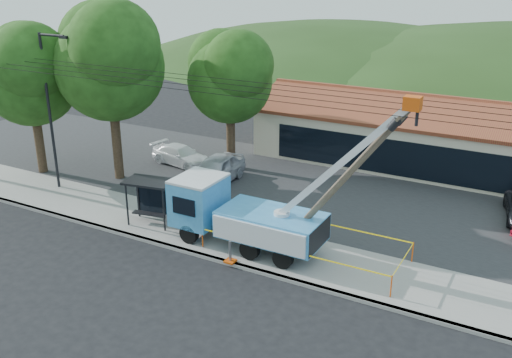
{
  "coord_description": "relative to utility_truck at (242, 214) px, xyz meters",
  "views": [
    {
      "loc": [
        11.24,
        -16.74,
        12.39
      ],
      "look_at": [
        -0.75,
        5.0,
        3.03
      ],
      "focal_mm": 40.0,
      "sensor_mm": 36.0,
      "label": 1
    }
  ],
  "objects": [
    {
      "name": "car_white",
      "position": [
        -9.31,
        8.01,
        -1.7
      ],
      "size": [
        4.54,
        2.41,
        1.25
      ],
      "primitive_type": "imported",
      "rotation": [
        0.0,
        0.0,
        1.41
      ],
      "color": "white",
      "rests_on": "ground"
    },
    {
      "name": "curb",
      "position": [
        0.81,
        -1.72,
        -1.62
      ],
      "size": [
        60.0,
        0.25,
        0.15
      ],
      "primitive_type": "cube",
      "color": "gray",
      "rests_on": "ground"
    },
    {
      "name": "streetlight",
      "position": [
        -12.97,
        1.18,
        3.61
      ],
      "size": [
        2.13,
        0.22,
        9.0
      ],
      "color": "black",
      "rests_on": "ground"
    },
    {
      "name": "bus_shelter",
      "position": [
        -5.21,
        -0.05,
        0.13
      ],
      "size": [
        2.62,
        1.88,
        2.31
      ],
      "rotation": [
        0.0,
        0.0,
        0.18
      ],
      "color": "black",
      "rests_on": "ground"
    },
    {
      "name": "ground",
      "position": [
        0.81,
        -3.82,
        -1.7
      ],
      "size": [
        120.0,
        120.0,
        0.0
      ],
      "primitive_type": "plane",
      "color": "black",
      "rests_on": "ground"
    },
    {
      "name": "tree_west_far",
      "position": [
        -16.19,
        2.68,
        4.84
      ],
      "size": [
        6.84,
        6.08,
        9.48
      ],
      "color": "#332316",
      "rests_on": "ground"
    },
    {
      "name": "strip_mall",
      "position": [
        4.81,
        16.16,
        0.18
      ],
      "size": [
        22.5,
        8.53,
        4.67
      ],
      "color": "beige",
      "rests_on": "ground"
    },
    {
      "name": "leaning_pole",
      "position": [
        4.76,
        0.29,
        2.61
      ],
      "size": [
        5.83,
        1.64,
        7.74
      ],
      "color": "brown",
      "rests_on": "ground"
    },
    {
      "name": "sidewalk",
      "position": [
        0.81,
        0.18,
        -1.62
      ],
      "size": [
        60.0,
        4.0,
        0.15
      ],
      "primitive_type": "cube",
      "color": "gray",
      "rests_on": "ground"
    },
    {
      "name": "hill_west",
      "position": [
        -14.19,
        51.18,
        -1.7
      ],
      "size": [
        78.4,
        56.0,
        28.0
      ],
      "primitive_type": "ellipsoid",
      "color": "#203915",
      "rests_on": "ground"
    },
    {
      "name": "tree_west_near",
      "position": [
        -11.19,
        4.18,
        5.83
      ],
      "size": [
        7.56,
        6.72,
        10.8
      ],
      "color": "#332316",
      "rests_on": "ground"
    },
    {
      "name": "car_silver",
      "position": [
        -5.44,
        6.18,
        -1.7
      ],
      "size": [
        2.37,
        5.1,
        1.69
      ],
      "primitive_type": "imported",
      "rotation": [
        0.0,
        0.0,
        0.08
      ],
      "color": "#B6B7BE",
      "rests_on": "ground"
    },
    {
      "name": "parking_lot",
      "position": [
        0.81,
        8.18,
        -1.65
      ],
      "size": [
        60.0,
        12.0,
        0.1
      ],
      "primitive_type": "cube",
      "color": "#28282B",
      "rests_on": "ground"
    },
    {
      "name": "utility_truck",
      "position": [
        0.0,
        0.0,
        0.0
      ],
      "size": [
        11.09,
        3.92,
        7.81
      ],
      "color": "black",
      "rests_on": "ground"
    },
    {
      "name": "tree_lot",
      "position": [
        -6.19,
        9.18,
        4.51
      ],
      "size": [
        6.3,
        5.6,
        8.94
      ],
      "color": "#332316",
      "rests_on": "ground"
    },
    {
      "name": "caution_tape",
      "position": [
        2.92,
        0.53,
        -0.85
      ],
      "size": [
        8.91,
        3.31,
        0.96
      ],
      "color": "#D7490B",
      "rests_on": "ground"
    }
  ]
}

